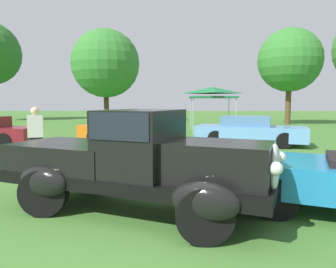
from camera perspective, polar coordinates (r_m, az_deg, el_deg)
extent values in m
plane|color=#42752D|center=(5.06, -3.12, -15.42)|extent=(120.00, 120.00, 0.00)
cube|color=black|center=(5.35, -5.98, -7.98)|extent=(4.69, 2.96, 0.20)
cube|color=black|center=(4.79, 8.22, -4.98)|extent=(1.93, 1.62, 0.60)
ellipsoid|color=silver|center=(4.66, 18.45, -5.76)|extent=(0.34, 0.54, 0.68)
cube|color=black|center=(5.18, -4.87, -1.44)|extent=(1.49, 1.67, 1.04)
cube|color=black|center=(5.15, -4.90, 1.88)|extent=(1.42, 1.66, 0.40)
cube|color=black|center=(5.98, -16.73, -3.78)|extent=(2.32, 2.02, 0.48)
ellipsoid|color=black|center=(5.54, 10.77, -7.57)|extent=(0.99, 0.67, 0.52)
ellipsoid|color=black|center=(4.18, 6.64, -11.91)|extent=(0.99, 0.67, 0.52)
ellipsoid|color=black|center=(6.60, -12.68, -5.44)|extent=(0.99, 0.67, 0.52)
ellipsoid|color=black|center=(5.51, -21.42, -7.93)|extent=(0.99, 0.67, 0.52)
sphere|color=silver|center=(5.07, 19.39, -3.95)|extent=(0.18, 0.18, 0.18)
sphere|color=silver|center=(4.21, 18.71, -5.88)|extent=(0.18, 0.18, 0.18)
cylinder|color=black|center=(5.58, 10.73, -9.36)|extent=(0.76, 0.24, 0.76)
cylinder|color=black|center=(4.24, 6.61, -14.23)|extent=(0.76, 0.24, 0.76)
cylinder|color=black|center=(6.64, -12.65, -6.97)|extent=(0.76, 0.24, 0.76)
cylinder|color=black|center=(5.56, -21.36, -9.73)|extent=(0.76, 0.24, 0.76)
cylinder|color=black|center=(6.82, 20.10, -7.27)|extent=(0.66, 0.20, 0.66)
cylinder|color=black|center=(5.32, 19.04, -10.90)|extent=(0.66, 0.20, 0.66)
cylinder|color=black|center=(13.77, -27.25, -1.15)|extent=(0.64, 0.22, 0.64)
cube|color=orange|center=(14.25, -7.03, 0.39)|extent=(4.57, 2.87, 0.60)
cube|color=#BB5914|center=(14.29, -7.67, 2.41)|extent=(2.22, 1.94, 0.44)
cylinder|color=black|center=(13.05, -3.42, -0.87)|extent=(0.64, 0.22, 0.64)
cylinder|color=black|center=(14.20, -13.03, -0.47)|extent=(0.64, 0.22, 0.64)
cube|color=#669EDB|center=(13.98, 14.50, 0.14)|extent=(4.81, 2.96, 0.60)
cube|color=#517EAF|center=(13.96, 13.82, 2.21)|extent=(2.33, 1.98, 0.44)
cylinder|color=black|center=(13.20, 20.10, -1.14)|extent=(0.64, 0.22, 0.64)
cylinder|color=black|center=(13.40, 8.45, -0.74)|extent=(0.64, 0.22, 0.64)
cylinder|color=#283351|center=(9.55, -21.85, -3.06)|extent=(0.16, 0.16, 0.86)
cylinder|color=#283351|center=(9.57, -23.05, -3.09)|extent=(0.16, 0.16, 0.86)
cube|color=silver|center=(9.48, -22.62, 1.29)|extent=(0.46, 0.35, 0.60)
sphere|color=beige|center=(9.46, -22.72, 3.83)|extent=(0.22, 0.22, 0.22)
cylinder|color=#B7B7BC|center=(20.54, 10.82, 3.44)|extent=(0.05, 0.05, 2.05)
cylinder|color=#B7B7BC|center=(18.19, 12.07, 3.12)|extent=(0.05, 0.05, 2.05)
cylinder|color=#B7B7BC|center=(20.28, 4.14, 3.50)|extent=(0.05, 0.05, 2.05)
cylinder|color=#B7B7BC|center=(17.90, 4.53, 3.19)|extent=(0.05, 0.05, 2.05)
cube|color=#1E703D|center=(19.17, 7.94, 6.54)|extent=(2.65, 2.65, 0.10)
pyramid|color=#1E703D|center=(19.18, 7.95, 7.79)|extent=(2.60, 2.60, 0.38)
cylinder|color=#47331E|center=(28.47, -10.97, 5.53)|extent=(0.44, 0.44, 3.51)
sphere|color=#337A2D|center=(28.66, -11.11, 12.28)|extent=(5.87, 5.87, 5.87)
cylinder|color=brown|center=(27.74, 20.71, 5.52)|extent=(0.44, 0.44, 3.77)
sphere|color=#337A2D|center=(27.94, 20.96, 12.25)|extent=(5.06, 5.06, 5.06)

